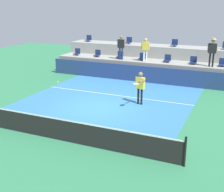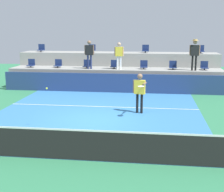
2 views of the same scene
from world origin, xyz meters
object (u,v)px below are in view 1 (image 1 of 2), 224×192
object	(u,v)px
spectator_in_grey	(145,48)
stadium_chair_lower_left	(97,54)
stadium_chair_lower_far_right	(222,63)
spectator_in_white	(121,45)
stadium_chair_upper_left	(129,41)
stadium_chair_upper_far_left	(89,39)
spectator_with_hat	(212,49)
stadium_chair_lower_right	(193,61)
stadium_chair_lower_mid_right	(167,59)
stadium_chair_lower_mid_left	(120,56)
stadium_chair_lower_center	(142,57)
stadium_chair_lower_far_left	(77,52)
stadium_chair_upper_right	(174,43)
tennis_ball	(58,82)
tennis_player	(140,85)

from	to	relation	value
spectator_in_grey	stadium_chair_lower_left	bearing A→B (deg)	174.36
stadium_chair_lower_far_right	spectator_in_white	bearing A→B (deg)	-176.80
stadium_chair_upper_left	spectator_in_white	size ratio (longest dim) A/B	0.30
stadium_chair_upper_far_left	spectator_with_hat	size ratio (longest dim) A/B	0.29
stadium_chair_lower_right	spectator_with_hat	xyz separation A→B (m)	(1.18, -0.38, 0.91)
spectator_in_grey	spectator_with_hat	bearing A→B (deg)	0.00
stadium_chair_lower_mid_right	stadium_chair_lower_far_right	distance (m)	3.58
spectator_with_hat	stadium_chair_lower_right	bearing A→B (deg)	161.99
stadium_chair_lower_mid_left	spectator_in_grey	xyz separation A→B (m)	(2.04, -0.38, 0.74)
stadium_chair_lower_mid_right	stadium_chair_lower_right	world-z (taller)	same
spectator_with_hat	stadium_chair_lower_center	bearing A→B (deg)	175.36
stadium_chair_lower_right	stadium_chair_upper_left	size ratio (longest dim) A/B	1.00
stadium_chair_lower_mid_right	stadium_chair_lower_far_right	size ratio (longest dim) A/B	1.00
stadium_chair_lower_right	stadium_chair_lower_far_left	bearing A→B (deg)	180.00
stadium_chair_lower_left	stadium_chair_lower_right	bearing A→B (deg)	0.00
stadium_chair_lower_center	stadium_chair_upper_right	size ratio (longest dim) A/B	1.00
stadium_chair_lower_far_right	stadium_chair_lower_right	bearing A→B (deg)	180.00
stadium_chair_lower_left	spectator_with_hat	distance (m)	8.34
stadium_chair_lower_mid_left	stadium_chair_lower_mid_right	bearing A→B (deg)	0.00
stadium_chair_lower_left	spectator_with_hat	size ratio (longest dim) A/B	0.29
tennis_ball	spectator_with_hat	bearing A→B (deg)	52.89
stadium_chair_lower_left	stadium_chair_lower_right	xyz separation A→B (m)	(7.11, 0.00, 0.00)
stadium_chair_upper_far_left	stadium_chair_lower_mid_left	bearing A→B (deg)	-26.89
stadium_chair_lower_left	stadium_chair_lower_mid_right	bearing A→B (deg)	0.00
tennis_ball	stadium_chair_lower_center	bearing A→B (deg)	80.54
spectator_in_white	tennis_ball	distance (m)	8.17
stadium_chair_lower_left	spectator_in_white	world-z (taller)	spectator_in_white
stadium_chair_lower_center	tennis_ball	xyz separation A→B (m)	(-1.42, -8.52, 0.07)
stadium_chair_lower_right	spectator_in_white	xyz separation A→B (m)	(-5.02, -0.38, 0.82)
stadium_chair_lower_left	stadium_chair_lower_mid_right	distance (m)	5.37
stadium_chair_lower_mid_right	tennis_ball	world-z (taller)	stadium_chair_lower_mid_right
stadium_chair_lower_right	stadium_chair_lower_far_right	bearing A→B (deg)	0.00
stadium_chair_upper_left	stadium_chair_lower_far_left	bearing A→B (deg)	-153.43
stadium_chair_upper_far_left	spectator_in_white	world-z (taller)	spectator_in_white
stadium_chair_lower_far_left	stadium_chair_upper_left	world-z (taller)	stadium_chair_upper_left
tennis_player	stadium_chair_lower_right	bearing A→B (deg)	73.45
stadium_chair_lower_mid_left	stadium_chair_upper_right	world-z (taller)	stadium_chair_upper_right
stadium_chair_lower_center	spectator_with_hat	distance (m)	4.83
stadium_chair_lower_center	spectator_with_hat	bearing A→B (deg)	-4.64
tennis_player	tennis_ball	world-z (taller)	tennis_player
stadium_chair_upper_far_left	spectator_in_white	size ratio (longest dim) A/B	0.30
tennis_player	spectator_with_hat	size ratio (longest dim) A/B	0.96
stadium_chair_upper_right	tennis_ball	world-z (taller)	stadium_chair_upper_right
stadium_chair_lower_left	tennis_ball	distance (m)	8.78
stadium_chair_lower_mid_left	spectator_with_hat	world-z (taller)	spectator_with_hat
stadium_chair_lower_right	stadium_chair_lower_left	bearing A→B (deg)	180.00
stadium_chair_upper_far_left	spectator_in_white	bearing A→B (deg)	-29.99
stadium_chair_upper_left	tennis_ball	world-z (taller)	stadium_chair_upper_left
stadium_chair_lower_far_left	stadium_chair_lower_far_right	distance (m)	10.70
spectator_in_grey	stadium_chair_lower_far_left	bearing A→B (deg)	176.12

